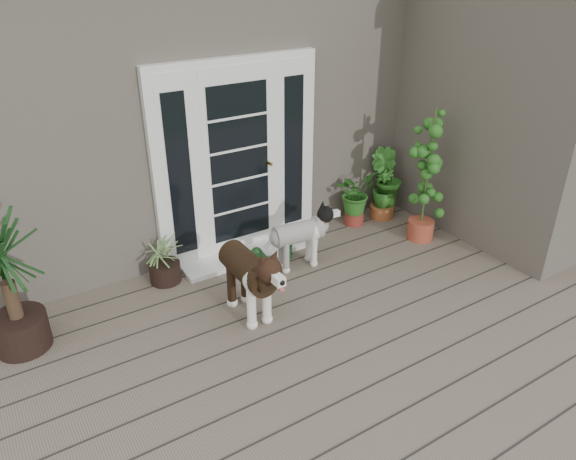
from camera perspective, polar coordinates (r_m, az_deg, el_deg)
deck at (r=4.93m, az=9.63°, el=-12.56°), size 6.20×4.60×0.12m
house_main at (r=7.63m, az=-11.42°, el=14.52°), size 7.40×4.00×3.10m
house_wing at (r=6.94m, az=23.15°, el=11.61°), size 1.60×2.40×3.10m
door_unit at (r=5.84m, az=-5.33°, el=7.34°), size 1.90×0.14×2.15m
door_step at (r=6.13m, az=-4.04°, el=-2.45°), size 1.60×0.40×0.05m
brindle_dog at (r=5.00m, az=-4.22°, el=-5.36°), size 0.38×0.89×0.74m
white_dog at (r=5.78m, az=1.09°, el=-1.24°), size 0.76×0.40×0.60m
spider_plant at (r=5.67m, az=-13.02°, el=-2.81°), size 0.57×0.57×0.57m
yucca at (r=5.00m, az=-27.44°, el=-5.23°), size 1.05×1.05×1.26m
herb_a at (r=6.74m, az=7.08°, el=3.10°), size 0.61×0.61×0.63m
herb_b at (r=7.02m, az=10.19°, el=4.05°), size 0.61×0.61×0.66m
herb_c at (r=6.99m, az=9.95°, el=3.27°), size 0.40×0.40×0.51m
sapling at (r=6.34m, az=14.49°, el=5.74°), size 0.60×0.60×1.64m
clog_left at (r=6.01m, az=-2.96°, el=-2.82°), size 0.17×0.32×0.09m
clog_right at (r=6.14m, az=-0.05°, el=-2.09°), size 0.27×0.33×0.09m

